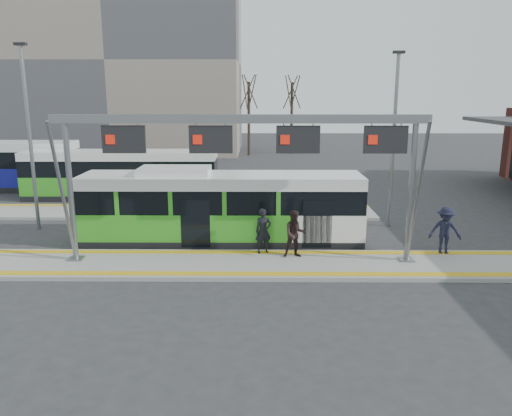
# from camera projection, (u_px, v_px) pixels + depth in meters

# --- Properties ---
(ground) EXTENTS (120.00, 120.00, 0.00)m
(ground) POSITION_uv_depth(u_px,v_px,m) (254.00, 266.00, 17.84)
(ground) COLOR #2D2D30
(ground) RESTS_ON ground
(platform_main) EXTENTS (22.00, 3.00, 0.15)m
(platform_main) POSITION_uv_depth(u_px,v_px,m) (254.00, 265.00, 17.82)
(platform_main) COLOR gray
(platform_main) RESTS_ON ground
(platform_second) EXTENTS (20.00, 3.00, 0.15)m
(platform_second) POSITION_uv_depth(u_px,v_px,m) (179.00, 212.00, 25.65)
(platform_second) COLOR gray
(platform_second) RESTS_ON ground
(tactile_main) EXTENTS (22.00, 2.65, 0.02)m
(tactile_main) POSITION_uv_depth(u_px,v_px,m) (254.00, 262.00, 17.80)
(tactile_main) COLOR gold
(tactile_main) RESTS_ON platform_main
(tactile_second) EXTENTS (20.00, 0.35, 0.02)m
(tactile_second) POSITION_uv_depth(u_px,v_px,m) (182.00, 205.00, 26.75)
(tactile_second) COLOR gold
(tactile_second) RESTS_ON platform_second
(gantry) EXTENTS (13.00, 1.68, 5.20)m
(gantry) POSITION_uv_depth(u_px,v_px,m) (244.00, 145.00, 17.12)
(gantry) COLOR slate
(gantry) RESTS_ON platform_main
(apartment_block) EXTENTS (24.50, 12.50, 18.40)m
(apartment_block) POSITION_uv_depth(u_px,v_px,m) (122.00, 61.00, 50.94)
(apartment_block) COLOR gray
(apartment_block) RESTS_ON ground
(hero_bus) EXTENTS (11.39, 2.43, 3.13)m
(hero_bus) POSITION_uv_depth(u_px,v_px,m) (221.00, 208.00, 20.47)
(hero_bus) COLOR black
(hero_bus) RESTS_ON ground
(bg_bus_green) EXTENTS (11.11, 2.43, 2.77)m
(bg_bus_green) POSITION_uv_depth(u_px,v_px,m) (121.00, 175.00, 29.14)
(bg_bus_green) COLOR black
(bg_bus_green) RESTS_ON ground
(passenger_a) EXTENTS (0.72, 0.57, 1.71)m
(passenger_a) POSITION_uv_depth(u_px,v_px,m) (263.00, 231.00, 18.68)
(passenger_a) COLOR black
(passenger_a) RESTS_ON platform_main
(passenger_b) EXTENTS (0.93, 0.77, 1.74)m
(passenger_b) POSITION_uv_depth(u_px,v_px,m) (295.00, 234.00, 18.25)
(passenger_b) COLOR black
(passenger_b) RESTS_ON platform_main
(passenger_c) EXTENTS (1.26, 0.85, 1.80)m
(passenger_c) POSITION_uv_depth(u_px,v_px,m) (445.00, 230.00, 18.61)
(passenger_c) COLOR black
(passenger_c) RESTS_ON platform_main
(tree_left) EXTENTS (1.40, 1.40, 8.02)m
(tree_left) POSITION_uv_depth(u_px,v_px,m) (249.00, 92.00, 48.30)
(tree_left) COLOR #382B21
(tree_left) RESTS_ON ground
(tree_mid) EXTENTS (1.40, 1.40, 7.99)m
(tree_mid) POSITION_uv_depth(u_px,v_px,m) (292.00, 93.00, 49.36)
(tree_mid) COLOR #382B21
(tree_mid) RESTS_ON ground
(lamp_west) EXTENTS (0.50, 0.25, 8.12)m
(lamp_west) POSITION_uv_depth(u_px,v_px,m) (29.00, 134.00, 21.78)
(lamp_west) COLOR slate
(lamp_west) RESTS_ON ground
(lamp_east) EXTENTS (0.50, 0.25, 7.83)m
(lamp_east) POSITION_uv_depth(u_px,v_px,m) (394.00, 136.00, 22.32)
(lamp_east) COLOR slate
(lamp_east) RESTS_ON ground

